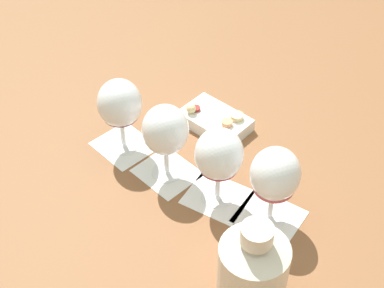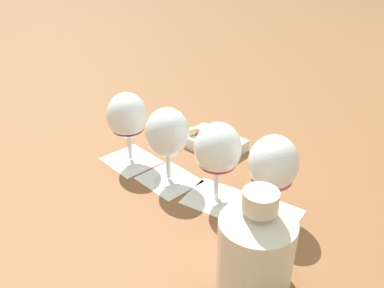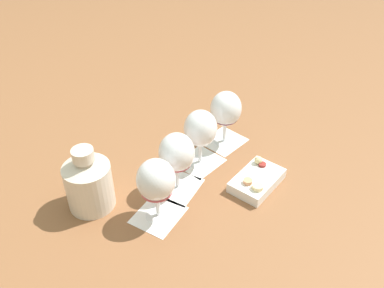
{
  "view_description": "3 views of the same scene",
  "coord_description": "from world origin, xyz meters",
  "px_view_note": "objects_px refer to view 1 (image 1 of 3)",
  "views": [
    {
      "loc": [
        -0.76,
        0.29,
        0.87
      ],
      "look_at": [
        0.0,
        0.0,
        0.11
      ],
      "focal_mm": 55.0,
      "sensor_mm": 36.0,
      "label": 1
    },
    {
      "loc": [
        -0.67,
        0.24,
        0.5
      ],
      "look_at": [
        0.0,
        0.0,
        0.11
      ],
      "focal_mm": 38.0,
      "sensor_mm": 36.0,
      "label": 2
    },
    {
      "loc": [
        -0.34,
        -0.77,
        0.75
      ],
      "look_at": [
        0.0,
        0.0,
        0.11
      ],
      "focal_mm": 38.0,
      "sensor_mm": 36.0,
      "label": 3
    }
  ],
  "objects_px": {
    "wine_glass_0": "(275,176)",
    "wine_glass_3": "(120,106)",
    "wine_glass_1": "(219,157)",
    "snack_dish": "(215,121)",
    "ceramic_vase": "(256,266)",
    "wine_glass_2": "(165,133)"
  },
  "relations": [
    {
      "from": "wine_glass_2",
      "to": "wine_glass_3",
      "type": "xyz_separation_m",
      "value": [
        0.11,
        0.06,
        0.0
      ]
    },
    {
      "from": "ceramic_vase",
      "to": "snack_dish",
      "type": "distance_m",
      "value": 0.43
    },
    {
      "from": "wine_glass_2",
      "to": "ceramic_vase",
      "type": "distance_m",
      "value": 0.32
    },
    {
      "from": "ceramic_vase",
      "to": "snack_dish",
      "type": "bearing_deg",
      "value": -13.55
    },
    {
      "from": "ceramic_vase",
      "to": "snack_dish",
      "type": "height_order",
      "value": "ceramic_vase"
    },
    {
      "from": "snack_dish",
      "to": "wine_glass_0",
      "type": "bearing_deg",
      "value": 179.75
    },
    {
      "from": "wine_glass_1",
      "to": "ceramic_vase",
      "type": "bearing_deg",
      "value": 173.4
    },
    {
      "from": "snack_dish",
      "to": "wine_glass_3",
      "type": "bearing_deg",
      "value": 87.46
    },
    {
      "from": "wine_glass_3",
      "to": "wine_glass_0",
      "type": "bearing_deg",
      "value": -144.43
    },
    {
      "from": "ceramic_vase",
      "to": "snack_dish",
      "type": "relative_size",
      "value": 0.99
    },
    {
      "from": "wine_glass_1",
      "to": "snack_dish",
      "type": "distance_m",
      "value": 0.23
    },
    {
      "from": "wine_glass_2",
      "to": "ceramic_vase",
      "type": "bearing_deg",
      "value": -171.87
    },
    {
      "from": "wine_glass_1",
      "to": "wine_glass_3",
      "type": "distance_m",
      "value": 0.25
    },
    {
      "from": "wine_glass_1",
      "to": "wine_glass_2",
      "type": "height_order",
      "value": "same"
    },
    {
      "from": "wine_glass_2",
      "to": "wine_glass_3",
      "type": "distance_m",
      "value": 0.12
    },
    {
      "from": "wine_glass_0",
      "to": "wine_glass_1",
      "type": "xyz_separation_m",
      "value": [
        0.08,
        0.07,
        -0.0
      ]
    },
    {
      "from": "wine_glass_1",
      "to": "snack_dish",
      "type": "bearing_deg",
      "value": -20.86
    },
    {
      "from": "wine_glass_2",
      "to": "ceramic_vase",
      "type": "xyz_separation_m",
      "value": [
        -0.32,
        -0.05,
        -0.04
      ]
    },
    {
      "from": "wine_glass_1",
      "to": "wine_glass_3",
      "type": "height_order",
      "value": "same"
    },
    {
      "from": "wine_glass_3",
      "to": "snack_dish",
      "type": "distance_m",
      "value": 0.23
    },
    {
      "from": "wine_glass_0",
      "to": "wine_glass_3",
      "type": "height_order",
      "value": "same"
    },
    {
      "from": "wine_glass_0",
      "to": "ceramic_vase",
      "type": "xyz_separation_m",
      "value": [
        -0.14,
        0.1,
        -0.04
      ]
    }
  ]
}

